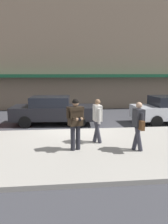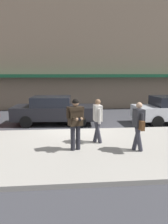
% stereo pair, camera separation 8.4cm
% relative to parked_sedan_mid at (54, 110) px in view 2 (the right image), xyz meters
% --- Properties ---
extents(ground_plane, '(80.00, 80.00, 0.00)m').
position_rel_parked_sedan_mid_xyz_m(ground_plane, '(1.08, -1.52, -0.79)').
color(ground_plane, '#3D3D42').
extents(sidewalk, '(32.00, 5.30, 0.14)m').
position_rel_parked_sedan_mid_xyz_m(sidewalk, '(2.08, -4.37, -0.72)').
color(sidewalk, '#A8A399').
rests_on(sidewalk, ground).
extents(curb_paint_line, '(28.00, 0.12, 0.01)m').
position_rel_parked_sedan_mid_xyz_m(curb_paint_line, '(2.08, -1.47, -0.79)').
color(curb_paint_line, silver).
rests_on(curb_paint_line, ground).
extents(storefront_facade, '(28.00, 4.70, 13.79)m').
position_rel_parked_sedan_mid_xyz_m(storefront_facade, '(2.08, 6.97, 6.09)').
color(storefront_facade, '#84705B').
rests_on(storefront_facade, ground).
extents(parked_sedan_mid, '(4.62, 2.17, 1.54)m').
position_rel_parked_sedan_mid_xyz_m(parked_sedan_mid, '(0.00, 0.00, 0.00)').
color(parked_sedan_mid, black).
rests_on(parked_sedan_mid, ground).
extents(man_texting_on_phone, '(0.61, 0.65, 1.81)m').
position_rel_parked_sedan_mid_xyz_m(man_texting_on_phone, '(0.94, -4.65, 0.46)').
color(man_texting_on_phone, '#23232B').
rests_on(man_texting_on_phone, sidewalk).
extents(pedestrian_in_light_coat, '(0.35, 0.60, 1.70)m').
position_rel_parked_sedan_mid_xyz_m(pedestrian_in_light_coat, '(1.83, -3.89, 0.32)').
color(pedestrian_in_light_coat, '#33333D').
rests_on(pedestrian_in_light_coat, sidewalk).
extents(pedestrian_with_bag, '(0.36, 0.72, 1.70)m').
position_rel_parked_sedan_mid_xyz_m(pedestrian_with_bag, '(3.07, -4.92, 0.32)').
color(pedestrian_with_bag, '#33333D').
rests_on(pedestrian_with_bag, sidewalk).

